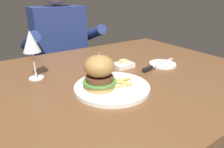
{
  "coord_description": "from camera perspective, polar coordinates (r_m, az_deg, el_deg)",
  "views": [
    {
      "loc": [
        -0.38,
        -0.65,
        1.07
      ],
      "look_at": [
        0.0,
        -0.08,
        0.78
      ],
      "focal_mm": 32.0,
      "sensor_mm": 36.0,
      "label": 1
    }
  ],
  "objects": [
    {
      "name": "table_knife",
      "position": [
        0.95,
        12.6,
        2.53
      ],
      "size": [
        0.24,
        0.06,
        0.01
      ],
      "color": "silver",
      "rests_on": "bread_plate"
    },
    {
      "name": "burger_sandwich",
      "position": [
        0.68,
        -3.62,
        0.55
      ],
      "size": [
        0.12,
        0.12,
        0.13
      ],
      "color": "tan",
      "rests_on": "main_plate"
    },
    {
      "name": "main_plate",
      "position": [
        0.73,
        -0.01,
        -3.78
      ],
      "size": [
        0.27,
        0.27,
        0.01
      ],
      "primitive_type": "cylinder",
      "color": "white",
      "rests_on": "dining_table"
    },
    {
      "name": "dining_table",
      "position": [
        0.86,
        -2.97,
        -6.07
      ],
      "size": [
        1.37,
        0.95,
        0.74
      ],
      "color": "brown",
      "rests_on": "ground"
    },
    {
      "name": "diner_person",
      "position": [
        1.56,
        -14.13,
        2.79
      ],
      "size": [
        0.51,
        0.36,
        1.18
      ],
      "color": "#282833",
      "rests_on": "ground"
    },
    {
      "name": "fries_pile",
      "position": [
        0.73,
        2.65,
        -2.37
      ],
      "size": [
        0.1,
        0.08,
        0.01
      ],
      "color": "#EABC5B",
      "rests_on": "main_plate"
    },
    {
      "name": "bread_plate",
      "position": [
        1.0,
        14.22,
        2.74
      ],
      "size": [
        0.13,
        0.13,
        0.01
      ],
      "primitive_type": "cylinder",
      "color": "white",
      "rests_on": "dining_table"
    },
    {
      "name": "wine_glass",
      "position": [
        0.83,
        -22.13,
        8.19
      ],
      "size": [
        0.07,
        0.07,
        0.2
      ],
      "color": "silver",
      "rests_on": "dining_table"
    },
    {
      "name": "butter_dish",
      "position": [
        0.94,
        3.2,
        2.66
      ],
      "size": [
        0.09,
        0.07,
        0.04
      ],
      "color": "white",
      "rests_on": "dining_table"
    }
  ]
}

